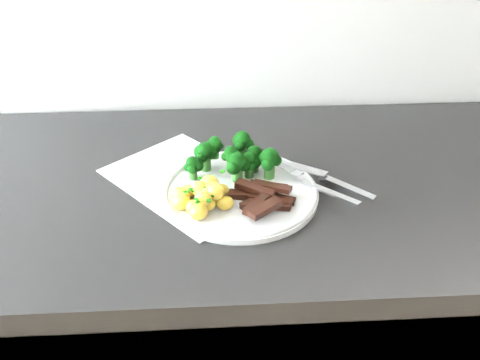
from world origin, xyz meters
name	(u,v)px	position (x,y,z in m)	size (l,w,h in m)	color
counter	(267,347)	(-0.02, 1.67, 0.45)	(2.38, 0.60, 0.89)	black
recipe_paper	(190,180)	(-0.17, 1.68, 0.89)	(0.34, 0.35, 0.00)	white
plate	(240,191)	(-0.08, 1.63, 0.90)	(0.26, 0.26, 0.02)	silver
broccoli	(235,156)	(-0.09, 1.69, 0.94)	(0.17, 0.10, 0.06)	#2A5C1F
potatoes	(204,195)	(-0.14, 1.59, 0.92)	(0.10, 0.09, 0.04)	#FBDC49
beef_strips	(263,197)	(-0.05, 1.59, 0.91)	(0.11, 0.11, 0.03)	black
fork	(317,185)	(0.04, 1.63, 0.91)	(0.13, 0.14, 0.02)	#B8B8BC
knife	(332,182)	(0.08, 1.65, 0.90)	(0.17, 0.15, 0.02)	#B8B8BC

